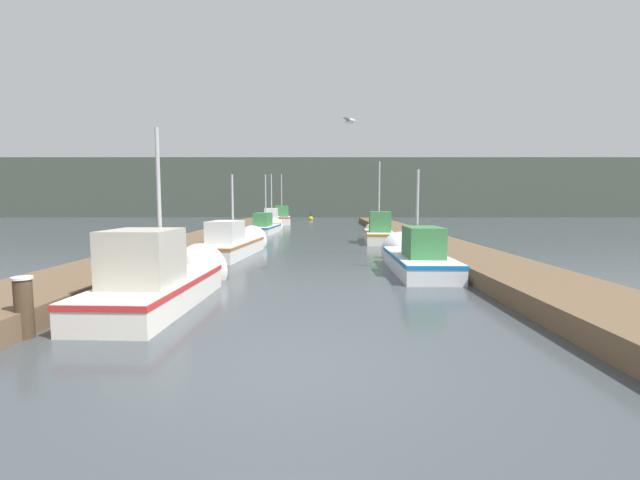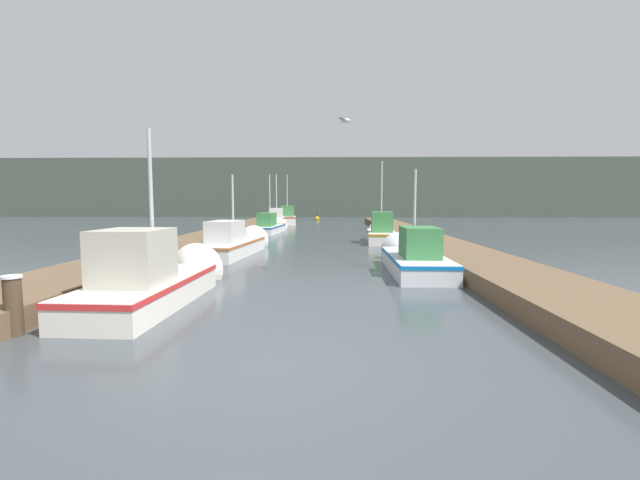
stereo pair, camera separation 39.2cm
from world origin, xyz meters
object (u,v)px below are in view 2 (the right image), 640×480
at_px(mooring_piling_0, 13,305).
at_px(channel_buoy, 317,219).
at_px(seagull_lead, 346,121).
at_px(fishing_boat_5, 277,222).
at_px(fishing_boat_6, 287,218).
at_px(fishing_boat_0, 157,279).
at_px(fishing_boat_3, 381,233).
at_px(fishing_boat_1, 412,256).
at_px(fishing_boat_2, 235,243).
at_px(mooring_piling_1, 281,215).
at_px(fishing_boat_4, 271,226).

height_order(mooring_piling_0, channel_buoy, mooring_piling_0).
bearing_deg(channel_buoy, seagull_lead, -86.99).
bearing_deg(channel_buoy, mooring_piling_0, -95.25).
distance_m(fishing_boat_5, fishing_boat_6, 4.76).
relative_size(fishing_boat_0, fishing_boat_3, 1.01).
height_order(fishing_boat_0, fishing_boat_6, fishing_boat_6).
bearing_deg(fishing_boat_1, seagull_lead, -144.20).
relative_size(fishing_boat_2, fishing_boat_6, 1.21).
relative_size(fishing_boat_6, seagull_lead, 8.82).
distance_m(fishing_boat_2, fishing_boat_5, 15.98).
height_order(fishing_boat_2, mooring_piling_1, fishing_boat_2).
distance_m(fishing_boat_6, mooring_piling_0, 30.97).
distance_m(fishing_boat_4, fishing_boat_5, 4.84).
bearing_deg(fishing_boat_6, seagull_lead, -86.51).
xyz_separation_m(fishing_boat_0, fishing_boat_1, (6.14, 4.25, -0.07)).
bearing_deg(fishing_boat_6, fishing_boat_5, -99.75).
distance_m(fishing_boat_1, mooring_piling_0, 9.95).
distance_m(fishing_boat_1, fishing_boat_2, 7.24).
bearing_deg(fishing_boat_0, fishing_boat_6, 92.49).
bearing_deg(fishing_boat_5, mooring_piling_0, -96.67).
height_order(fishing_boat_2, mooring_piling_0, fishing_boat_2).
height_order(fishing_boat_6, seagull_lead, fishing_boat_6).
bearing_deg(fishing_boat_4, fishing_boat_3, -37.90).
bearing_deg(seagull_lead, fishing_boat_4, -132.70).
xyz_separation_m(fishing_boat_1, seagull_lead, (-2.11, -1.47, 3.80)).
bearing_deg(fishing_boat_5, fishing_boat_6, 81.07).
bearing_deg(fishing_boat_2, fishing_boat_4, 96.51).
height_order(fishing_boat_6, mooring_piling_0, fishing_boat_6).
bearing_deg(mooring_piling_1, fishing_boat_2, -87.47).
distance_m(fishing_boat_0, fishing_boat_3, 14.49).
bearing_deg(fishing_boat_4, channel_buoy, 86.39).
height_order(fishing_boat_4, mooring_piling_0, fishing_boat_4).
bearing_deg(fishing_boat_6, fishing_boat_2, -95.65).
bearing_deg(fishing_boat_1, fishing_boat_4, 114.24).
distance_m(mooring_piling_1, seagull_lead, 31.77).
bearing_deg(mooring_piling_0, fishing_boat_4, 87.19).
distance_m(fishing_boat_5, channel_buoy, 12.87).
distance_m(fishing_boat_3, channel_buoy, 23.69).
relative_size(fishing_boat_1, fishing_boat_2, 0.93).
height_order(fishing_boat_1, mooring_piling_0, fishing_boat_1).
xyz_separation_m(fishing_boat_4, fishing_boat_6, (0.14, 9.58, 0.15)).
bearing_deg(fishing_boat_3, seagull_lead, -98.18).
bearing_deg(fishing_boat_2, fishing_boat_0, -83.34).
relative_size(fishing_boat_1, mooring_piling_1, 4.17).
bearing_deg(seagull_lead, fishing_boat_2, -108.39).
distance_m(fishing_boat_2, fishing_boat_6, 20.72).
xyz_separation_m(fishing_boat_1, mooring_piling_1, (-7.41, 29.65, 0.24)).
xyz_separation_m(fishing_boat_0, mooring_piling_0, (-1.30, -2.35, 0.01)).
bearing_deg(fishing_boat_1, fishing_boat_0, -144.50).
relative_size(fishing_boat_0, fishing_boat_1, 0.94).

